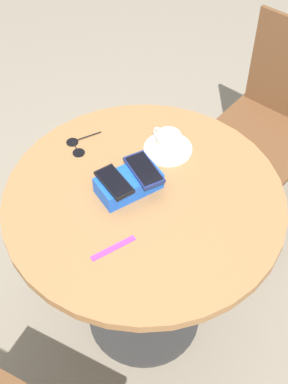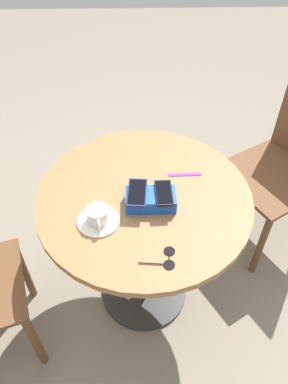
# 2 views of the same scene
# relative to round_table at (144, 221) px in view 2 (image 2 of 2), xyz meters

# --- Properties ---
(ground_plane) EXTENTS (8.00, 8.00, 0.00)m
(ground_plane) POSITION_rel_round_table_xyz_m (0.00, 0.00, -0.58)
(ground_plane) COLOR gray
(round_table) EXTENTS (0.84, 0.84, 0.73)m
(round_table) POSITION_rel_round_table_xyz_m (0.00, 0.00, 0.00)
(round_table) COLOR #2D2D2D
(round_table) RESTS_ON ground_plane
(phone_box) EXTENTS (0.19, 0.10, 0.06)m
(phone_box) POSITION_rel_round_table_xyz_m (-0.02, 0.05, 0.18)
(phone_box) COLOR blue
(phone_box) RESTS_ON round_table
(phone_black) EXTENTS (0.07, 0.13, 0.01)m
(phone_black) POSITION_rel_round_table_xyz_m (-0.07, 0.05, 0.21)
(phone_black) COLOR black
(phone_black) RESTS_ON phone_box
(phone_navy) EXTENTS (0.08, 0.15, 0.01)m
(phone_navy) POSITION_rel_round_table_xyz_m (0.03, 0.04, 0.21)
(phone_navy) COLOR navy
(phone_navy) RESTS_ON phone_box
(saucer) EXTENTS (0.16, 0.16, 0.01)m
(saucer) POSITION_rel_round_table_xyz_m (0.17, 0.13, 0.16)
(saucer) COLOR silver
(saucer) RESTS_ON round_table
(coffee_cup) EXTENTS (0.08, 0.11, 0.06)m
(coffee_cup) POSITION_rel_round_table_xyz_m (0.17, 0.13, 0.19)
(coffee_cup) COLOR silver
(coffee_cup) RESTS_ON saucer
(lanyard_strap) EXTENTS (0.14, 0.02, 0.00)m
(lanyard_strap) POSITION_rel_round_table_xyz_m (-0.17, -0.11, 0.15)
(lanyard_strap) COLOR purple
(lanyard_strap) RESTS_ON round_table
(sunglasses) EXTENTS (0.13, 0.09, 0.01)m
(sunglasses) POSITION_rel_round_table_xyz_m (-0.07, 0.29, 0.15)
(sunglasses) COLOR black
(sunglasses) RESTS_ON round_table
(chair_far_side) EXTENTS (0.61, 0.61, 0.92)m
(chair_far_side) POSITION_rel_round_table_xyz_m (-0.73, -0.43, -0.10)
(chair_far_side) COLOR brown
(chair_far_side) RESTS_ON ground_plane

